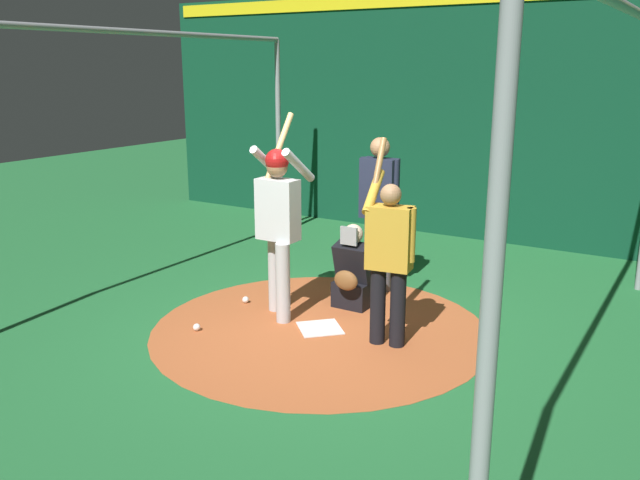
% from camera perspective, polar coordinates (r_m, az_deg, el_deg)
% --- Properties ---
extents(ground_plane, '(27.50, 27.50, 0.00)m').
position_cam_1_polar(ground_plane, '(6.89, 0.00, -7.66)').
color(ground_plane, '#216633').
extents(dirt_circle, '(3.45, 3.45, 0.01)m').
position_cam_1_polar(dirt_circle, '(6.89, 0.00, -7.64)').
color(dirt_circle, '#AD562D').
rests_on(dirt_circle, ground).
extents(home_plate, '(0.59, 0.59, 0.01)m').
position_cam_1_polar(home_plate, '(6.88, 0.00, -7.57)').
color(home_plate, white).
rests_on(home_plate, dirt_circle).
extents(batter, '(0.68, 0.49, 2.14)m').
position_cam_1_polar(batter, '(6.94, -3.60, 2.08)').
color(batter, '#B3B3B7').
rests_on(batter, ground).
extents(catcher, '(0.58, 0.40, 0.95)m').
position_cam_1_polar(catcher, '(7.40, 2.91, -3.00)').
color(catcher, black).
rests_on(catcher, ground).
extents(umpire, '(0.23, 0.49, 1.83)m').
position_cam_1_polar(umpire, '(7.82, 5.07, 2.99)').
color(umpire, '#4C4C51').
rests_on(umpire, ground).
extents(visitor, '(0.54, 0.54, 1.96)m').
position_cam_1_polar(visitor, '(6.28, 5.94, -1.17)').
color(visitor, black).
rests_on(visitor, ground).
extents(back_wall, '(0.22, 11.50, 3.74)m').
position_cam_1_polar(back_wall, '(10.47, 13.06, 10.33)').
color(back_wall, '#0C3D26').
rests_on(back_wall, ground).
extents(cage_frame, '(6.25, 5.35, 3.03)m').
position_cam_1_polar(cage_frame, '(6.38, 0.00, 10.56)').
color(cage_frame, gray).
rests_on(cage_frame, ground).
extents(baseball_0, '(0.07, 0.07, 0.07)m').
position_cam_1_polar(baseball_0, '(6.94, -10.55, -7.37)').
color(baseball_0, white).
rests_on(baseball_0, dirt_circle).
extents(baseball_1, '(0.07, 0.07, 0.07)m').
position_cam_1_polar(baseball_1, '(7.63, -6.41, -5.11)').
color(baseball_1, white).
rests_on(baseball_1, dirt_circle).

